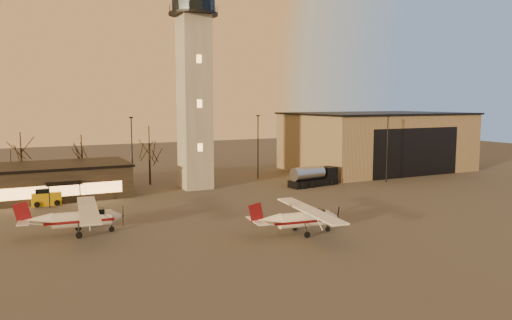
# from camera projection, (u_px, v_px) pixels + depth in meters

# --- Properties ---
(ground) EXTENTS (220.00, 220.00, 0.00)m
(ground) POSITION_uv_depth(u_px,v_px,m) (311.00, 240.00, 44.48)
(ground) COLOR #44413E
(ground) RESTS_ON ground
(control_tower) EXTENTS (6.80, 6.80, 32.60)m
(control_tower) POSITION_uv_depth(u_px,v_px,m) (194.00, 72.00, 69.16)
(control_tower) COLOR gray
(control_tower) RESTS_ON ground
(hangar) EXTENTS (30.60, 20.60, 10.30)m
(hangar) POSITION_uv_depth(u_px,v_px,m) (376.00, 141.00, 90.11)
(hangar) COLOR #978263
(hangar) RESTS_ON ground
(terminal) EXTENTS (25.40, 12.20, 4.30)m
(terminal) POSITION_uv_depth(u_px,v_px,m) (25.00, 182.00, 62.73)
(terminal) COLOR black
(terminal) RESTS_ON ground
(light_poles) EXTENTS (58.50, 12.25, 10.14)m
(light_poles) POSITION_uv_depth(u_px,v_px,m) (196.00, 150.00, 71.55)
(light_poles) COLOR black
(light_poles) RESTS_ON ground
(tree_row) EXTENTS (37.20, 9.20, 8.80)m
(tree_row) POSITION_uv_depth(u_px,v_px,m) (84.00, 145.00, 72.36)
(tree_row) COLOR black
(tree_row) RESTS_ON ground
(cessna_front) EXTENTS (9.53, 12.02, 3.30)m
(cessna_front) POSITION_uv_depth(u_px,v_px,m) (305.00, 222.00, 46.50)
(cessna_front) COLOR white
(cessna_front) RESTS_ON ground
(cessna_rear) EXTENTS (10.00, 12.62, 3.47)m
(cessna_rear) POSITION_uv_depth(u_px,v_px,m) (84.00, 222.00, 46.32)
(cessna_rear) COLOR silver
(cessna_rear) RESTS_ON ground
(fuel_truck) EXTENTS (8.16, 3.53, 2.93)m
(fuel_truck) POSITION_uv_depth(u_px,v_px,m) (313.00, 178.00, 72.76)
(fuel_truck) COLOR black
(fuel_truck) RESTS_ON ground
(service_cart) EXTENTS (3.29, 2.11, 2.08)m
(service_cart) POSITION_uv_depth(u_px,v_px,m) (46.00, 198.00, 59.37)
(service_cart) COLOR #BE960B
(service_cart) RESTS_ON ground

